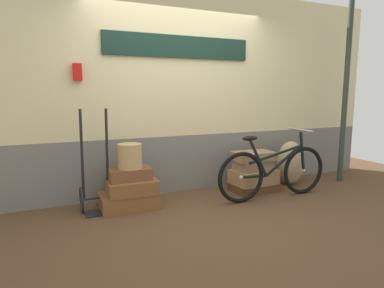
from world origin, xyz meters
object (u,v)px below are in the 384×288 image
suitcase_0 (129,200)px  suitcase_6 (253,156)px  wicker_basket (130,156)px  suitcase_2 (130,174)px  suitcase_3 (254,187)px  suitcase_5 (253,165)px  bicycle (273,172)px  burlap_sack (290,163)px  suitcase_4 (253,177)px  luggage_trolley (96,188)px  suitcase_1 (132,186)px

suitcase_0 → suitcase_6: (1.78, -0.02, 0.42)m
suitcase_0 → wicker_basket: wicker_basket is taller
suitcase_2 → suitcase_0: bearing=-177.5°
suitcase_3 → suitcase_5: (-0.02, -0.01, 0.32)m
wicker_basket → bicycle: size_ratio=0.18×
suitcase_5 → bicycle: 0.38m
suitcase_6 → burlap_sack: 0.75m
suitcase_3 → suitcase_4: suitcase_4 is taller
suitcase_2 → burlap_sack: (2.49, 0.05, -0.09)m
suitcase_5 → luggage_trolley: (-2.15, 0.07, -0.10)m
suitcase_0 → suitcase_2: 0.33m
luggage_trolley → suitcase_1: bearing=-8.5°
bicycle → suitcase_3: bearing=95.6°
suitcase_1 → luggage_trolley: bearing=172.3°
suitcase_3 → suitcase_5: 0.32m
suitcase_4 → bicycle: (0.06, -0.37, 0.14)m
suitcase_4 → luggage_trolley: size_ratio=0.50×
suitcase_3 → suitcase_1: bearing=-179.3°
suitcase_1 → burlap_sack: (2.47, 0.07, 0.06)m
suitcase_0 → suitcase_4: bearing=-1.1°
suitcase_0 → bicycle: bearing=-12.5°
suitcase_4 → bicycle: size_ratio=0.37×
wicker_basket → luggage_trolley: 0.54m
suitcase_6 → suitcase_1: bearing=-178.2°
suitcase_2 → suitcase_5: 1.76m
suitcase_3 → bicycle: bicycle is taller
luggage_trolley → burlap_sack: bearing=0.2°
suitcase_0 → luggage_trolley: (-0.37, 0.04, 0.18)m
suitcase_2 → suitcase_3: bearing=1.3°
suitcase_1 → suitcase_6: bearing=0.7°
suitcase_1 → wicker_basket: size_ratio=1.99×
suitcase_2 → bicycle: 1.87m
wicker_basket → suitcase_3: bearing=0.3°
suitcase_4 → wicker_basket: wicker_basket is taller
suitcase_0 → suitcase_6: size_ratio=1.21×
suitcase_0 → suitcase_3: (1.80, -0.01, -0.04)m
suitcase_6 → luggage_trolley: luggage_trolley is taller
suitcase_2 → suitcase_3: (1.79, -0.01, -0.37)m
suitcase_6 → luggage_trolley: size_ratio=0.47×
wicker_basket → luggage_trolley: bearing=171.2°
suitcase_2 → suitcase_3: 1.82m
suitcase_1 → bicycle: (1.81, -0.38, 0.08)m
suitcase_5 → suitcase_1: bearing=175.1°
suitcase_1 → suitcase_0: bearing=151.7°
suitcase_2 → suitcase_3: size_ratio=0.79×
suitcase_1 → suitcase_2: (-0.02, 0.02, 0.15)m
suitcase_6 → wicker_basket: size_ratio=1.91×
suitcase_0 → burlap_sack: burlap_sack is taller
wicker_basket → bicycle: bearing=-11.8°
suitcase_3 → burlap_sack: bearing=5.8°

